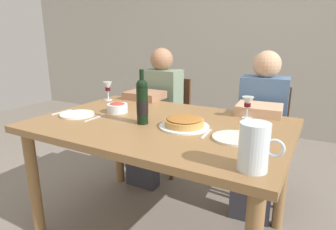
{
  "coord_description": "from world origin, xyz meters",
  "views": [
    {
      "loc": [
        0.84,
        -1.42,
        1.26
      ],
      "look_at": [
        0.01,
        0.09,
        0.78
      ],
      "focal_mm": 30.66,
      "sensor_mm": 36.0,
      "label": 1
    }
  ],
  "objects_px": {
    "water_pitcher": "(254,150)",
    "diner_left": "(155,111)",
    "chair_right": "(263,133)",
    "chair_left": "(168,118)",
    "dining_table": "(160,137)",
    "wine_glass_right_diner": "(248,103)",
    "diner_right": "(260,127)",
    "wine_glass_left_diner": "(108,87)",
    "wine_bottle": "(142,101)",
    "salad_bowl": "(117,107)",
    "dinner_plate_left_setting": "(234,138)",
    "baked_tart": "(184,123)",
    "dinner_plate_right_setting": "(77,114)"
  },
  "relations": [
    {
      "from": "wine_glass_right_diner",
      "to": "diner_left",
      "type": "xyz_separation_m",
      "value": [
        -0.88,
        0.33,
        -0.24
      ]
    },
    {
      "from": "chair_left",
      "to": "chair_right",
      "type": "distance_m",
      "value": 0.89
    },
    {
      "from": "dinner_plate_right_setting",
      "to": "water_pitcher",
      "type": "bearing_deg",
      "value": -11.48
    },
    {
      "from": "water_pitcher",
      "to": "chair_right",
      "type": "bearing_deg",
      "value": 98.66
    },
    {
      "from": "wine_glass_left_diner",
      "to": "wine_glass_right_diner",
      "type": "distance_m",
      "value": 1.11
    },
    {
      "from": "dining_table",
      "to": "wine_bottle",
      "type": "distance_m",
      "value": 0.25
    },
    {
      "from": "baked_tart",
      "to": "diner_right",
      "type": "height_order",
      "value": "diner_right"
    },
    {
      "from": "salad_bowl",
      "to": "wine_glass_right_diner",
      "type": "xyz_separation_m",
      "value": [
        0.8,
        0.28,
        0.06
      ]
    },
    {
      "from": "wine_glass_right_diner",
      "to": "chair_right",
      "type": "bearing_deg",
      "value": 88.69
    },
    {
      "from": "dinner_plate_left_setting",
      "to": "diner_right",
      "type": "xyz_separation_m",
      "value": [
        -0.01,
        0.72,
        -0.15
      ]
    },
    {
      "from": "diner_left",
      "to": "chair_right",
      "type": "relative_size",
      "value": 1.33
    },
    {
      "from": "water_pitcher",
      "to": "chair_right",
      "type": "relative_size",
      "value": 0.22
    },
    {
      "from": "wine_bottle",
      "to": "water_pitcher",
      "type": "relative_size",
      "value": 1.68
    },
    {
      "from": "wine_glass_right_diner",
      "to": "diner_right",
      "type": "xyz_separation_m",
      "value": [
        0.03,
        0.31,
        -0.24
      ]
    },
    {
      "from": "diner_left",
      "to": "dining_table",
      "type": "bearing_deg",
      "value": 123.37
    },
    {
      "from": "dinner_plate_left_setting",
      "to": "baked_tart",
      "type": "bearing_deg",
      "value": 170.46
    },
    {
      "from": "water_pitcher",
      "to": "dinner_plate_right_setting",
      "type": "relative_size",
      "value": 0.86
    },
    {
      "from": "wine_glass_right_diner",
      "to": "diner_right",
      "type": "bearing_deg",
      "value": 84.39
    },
    {
      "from": "dining_table",
      "to": "water_pitcher",
      "type": "distance_m",
      "value": 0.76
    },
    {
      "from": "chair_left",
      "to": "diner_left",
      "type": "height_order",
      "value": "diner_left"
    },
    {
      "from": "wine_glass_left_diner",
      "to": "salad_bowl",
      "type": "bearing_deg",
      "value": -40.83
    },
    {
      "from": "diner_left",
      "to": "wine_bottle",
      "type": "bearing_deg",
      "value": 116.17
    },
    {
      "from": "chair_left",
      "to": "chair_right",
      "type": "height_order",
      "value": "same"
    },
    {
      "from": "diner_left",
      "to": "chair_right",
      "type": "xyz_separation_m",
      "value": [
        0.89,
        0.21,
        -0.12
      ]
    },
    {
      "from": "salad_bowl",
      "to": "diner_right",
      "type": "bearing_deg",
      "value": 35.34
    },
    {
      "from": "water_pitcher",
      "to": "dinner_plate_right_setting",
      "type": "distance_m",
      "value": 1.21
    },
    {
      "from": "dinner_plate_left_setting",
      "to": "wine_bottle",
      "type": "bearing_deg",
      "value": -179.7
    },
    {
      "from": "wine_glass_right_diner",
      "to": "diner_left",
      "type": "relative_size",
      "value": 0.12
    },
    {
      "from": "wine_glass_right_diner",
      "to": "diner_right",
      "type": "height_order",
      "value": "diner_right"
    },
    {
      "from": "dinner_plate_left_setting",
      "to": "water_pitcher",
      "type": "bearing_deg",
      "value": -62.01
    },
    {
      "from": "baked_tart",
      "to": "chair_left",
      "type": "height_order",
      "value": "chair_left"
    },
    {
      "from": "dining_table",
      "to": "salad_bowl",
      "type": "relative_size",
      "value": 10.87
    },
    {
      "from": "baked_tart",
      "to": "chair_right",
      "type": "relative_size",
      "value": 0.33
    },
    {
      "from": "dinner_plate_right_setting",
      "to": "chair_left",
      "type": "xyz_separation_m",
      "value": [
        0.1,
        1.04,
        -0.27
      ]
    },
    {
      "from": "wine_bottle",
      "to": "diner_right",
      "type": "distance_m",
      "value": 0.94
    },
    {
      "from": "chair_right",
      "to": "salad_bowl",
      "type": "bearing_deg",
      "value": 40.2
    },
    {
      "from": "salad_bowl",
      "to": "chair_right",
      "type": "height_order",
      "value": "chair_right"
    },
    {
      "from": "dinner_plate_right_setting",
      "to": "chair_left",
      "type": "distance_m",
      "value": 1.08
    },
    {
      "from": "wine_glass_right_diner",
      "to": "baked_tart",
      "type": "bearing_deg",
      "value": -125.9
    },
    {
      "from": "dinner_plate_right_setting",
      "to": "chair_left",
      "type": "relative_size",
      "value": 0.25
    },
    {
      "from": "baked_tart",
      "to": "salad_bowl",
      "type": "xyz_separation_m",
      "value": [
        -0.54,
        0.08,
        0.01
      ]
    },
    {
      "from": "water_pitcher",
      "to": "diner_left",
      "type": "bearing_deg",
      "value": 136.0
    },
    {
      "from": "water_pitcher",
      "to": "chair_left",
      "type": "xyz_separation_m",
      "value": [
        -1.08,
        1.28,
        -0.35
      ]
    },
    {
      "from": "chair_right",
      "to": "dining_table",
      "type": "bearing_deg",
      "value": 58.22
    },
    {
      "from": "wine_bottle",
      "to": "diner_left",
      "type": "xyz_separation_m",
      "value": [
        -0.37,
        0.75,
        -0.28
      ]
    },
    {
      "from": "dining_table",
      "to": "chair_left",
      "type": "xyz_separation_m",
      "value": [
        -0.45,
        0.91,
        -0.17
      ]
    },
    {
      "from": "diner_left",
      "to": "diner_right",
      "type": "bearing_deg",
      "value": 178.11
    },
    {
      "from": "water_pitcher",
      "to": "wine_glass_left_diner",
      "type": "bearing_deg",
      "value": 152.08
    },
    {
      "from": "wine_glass_left_diner",
      "to": "dinner_plate_left_setting",
      "type": "distance_m",
      "value": 1.22
    },
    {
      "from": "dining_table",
      "to": "wine_bottle",
      "type": "height_order",
      "value": "wine_bottle"
    }
  ]
}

